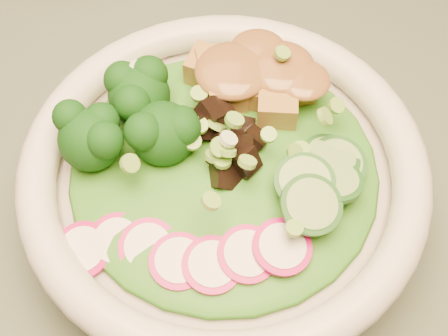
{
  "coord_description": "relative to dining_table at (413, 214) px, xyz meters",
  "views": [
    {
      "loc": [
        -0.15,
        -0.29,
        1.15
      ],
      "look_at": [
        -0.17,
        -0.07,
        0.81
      ],
      "focal_mm": 50.0,
      "sensor_mm": 36.0,
      "label": 1
    }
  ],
  "objects": [
    {
      "name": "dining_table",
      "position": [
        0.0,
        0.0,
        0.0
      ],
      "size": [
        1.2,
        0.8,
        0.75
      ],
      "color": "black",
      "rests_on": "ground"
    },
    {
      "name": "salad_bowl",
      "position": [
        -0.17,
        -0.07,
        0.15
      ],
      "size": [
        0.27,
        0.27,
        0.07
      ],
      "rotation": [
        0.0,
        0.0,
        0.14
      ],
      "color": "silver",
      "rests_on": "dining_table"
    },
    {
      "name": "lettuce_bed",
      "position": [
        -0.17,
        -0.07,
        0.17
      ],
      "size": [
        0.2,
        0.2,
        0.02
      ],
      "primitive_type": "ellipsoid",
      "color": "#246815",
      "rests_on": "salad_bowl"
    },
    {
      "name": "broccoli_florets",
      "position": [
        -0.23,
        -0.06,
        0.19
      ],
      "size": [
        0.09,
        0.08,
        0.04
      ],
      "primitive_type": null,
      "rotation": [
        0.0,
        0.0,
        0.14
      ],
      "color": "black",
      "rests_on": "salad_bowl"
    },
    {
      "name": "radish_slices",
      "position": [
        -0.18,
        -0.14,
        0.18
      ],
      "size": [
        0.11,
        0.05,
        0.02
      ],
      "primitive_type": null,
      "rotation": [
        0.0,
        0.0,
        0.14
      ],
      "color": "#B50D5B",
      "rests_on": "salad_bowl"
    },
    {
      "name": "cucumber_slices",
      "position": [
        -0.11,
        -0.09,
        0.19
      ],
      "size": [
        0.08,
        0.08,
        0.04
      ],
      "primitive_type": null,
      "rotation": [
        0.0,
        0.0,
        0.14
      ],
      "color": "#88A75D",
      "rests_on": "salad_bowl"
    },
    {
      "name": "mushroom_heap",
      "position": [
        -0.17,
        -0.06,
        0.19
      ],
      "size": [
        0.08,
        0.08,
        0.04
      ],
      "primitive_type": null,
      "rotation": [
        0.0,
        0.0,
        0.14
      ],
      "color": "black",
      "rests_on": "salad_bowl"
    },
    {
      "name": "tofu_cubes",
      "position": [
        -0.16,
        -0.01,
        0.19
      ],
      "size": [
        0.1,
        0.07,
        0.04
      ],
      "primitive_type": null,
      "rotation": [
        0.0,
        0.0,
        0.14
      ],
      "color": "#A97338",
      "rests_on": "salad_bowl"
    },
    {
      "name": "peanut_sauce",
      "position": [
        -0.16,
        -0.01,
        0.2
      ],
      "size": [
        0.07,
        0.06,
        0.02
      ],
      "primitive_type": "ellipsoid",
      "color": "brown",
      "rests_on": "tofu_cubes"
    },
    {
      "name": "scallion_garnish",
      "position": [
        -0.17,
        -0.07,
        0.2
      ],
      "size": [
        0.19,
        0.19,
        0.02
      ],
      "primitive_type": null,
      "color": "#72A83B",
      "rests_on": "salad_bowl"
    }
  ]
}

